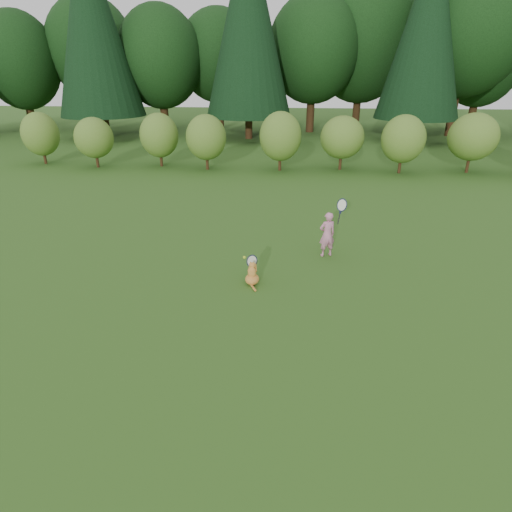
# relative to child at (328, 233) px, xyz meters

# --- Properties ---
(ground) EXTENTS (100.00, 100.00, 0.00)m
(ground) POSITION_rel_child_xyz_m (-1.92, -2.58, -0.63)
(ground) COLOR #285818
(ground) RESTS_ON ground
(shrub_row) EXTENTS (28.00, 3.00, 2.80)m
(shrub_row) POSITION_rel_child_xyz_m (-1.92, 10.42, 0.77)
(shrub_row) COLOR #517C26
(shrub_row) RESTS_ON ground
(woodland_backdrop) EXTENTS (48.00, 10.00, 15.00)m
(woodland_backdrop) POSITION_rel_child_xyz_m (-1.92, 20.42, 6.87)
(woodland_backdrop) COLOR black
(woodland_backdrop) RESTS_ON ground
(child) EXTENTS (0.73, 0.53, 1.79)m
(child) POSITION_rel_child_xyz_m (0.00, 0.00, 0.00)
(child) COLOR pink
(child) RESTS_ON ground
(cat) EXTENTS (0.38, 0.71, 0.75)m
(cat) POSITION_rel_child_xyz_m (-1.81, -1.76, -0.35)
(cat) COLOR orange
(cat) RESTS_ON ground
(tennis_ball) EXTENTS (0.07, 0.07, 0.07)m
(tennis_ball) POSITION_rel_child_xyz_m (-1.97, -1.87, 0.07)
(tennis_ball) COLOR #ABC917
(tennis_ball) RESTS_ON ground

